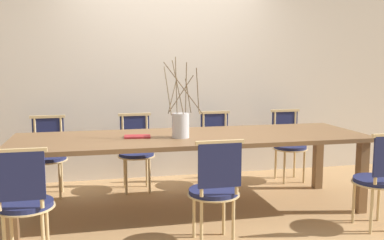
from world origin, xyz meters
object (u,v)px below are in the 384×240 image
(chair_far_center, at_px, (217,145))
(book_stack, at_px, (137,137))
(chair_near_center, at_px, (380,176))
(vase_centerpiece, at_px, (181,124))
(dining_table, at_px, (192,143))

(chair_far_center, xyz_separation_m, book_stack, (-1.01, -0.82, 0.28))
(chair_near_center, bearing_deg, book_stack, 157.31)
(chair_near_center, relative_size, book_stack, 3.35)
(book_stack, bearing_deg, vase_centerpiece, -14.83)
(chair_near_center, relative_size, vase_centerpiece, 1.16)
(vase_centerpiece, bearing_deg, book_stack, 165.17)
(chair_far_center, bearing_deg, chair_near_center, 120.85)
(chair_far_center, relative_size, book_stack, 3.35)
(book_stack, bearing_deg, chair_far_center, 38.85)
(dining_table, height_order, chair_near_center, chair_near_center)
(chair_near_center, height_order, chair_far_center, same)
(chair_near_center, relative_size, chair_far_center, 1.00)
(chair_near_center, xyz_separation_m, vase_centerpiece, (-1.61, 0.73, 0.40))
(dining_table, bearing_deg, book_stack, 178.91)
(dining_table, xyz_separation_m, book_stack, (-0.52, 0.01, 0.08))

